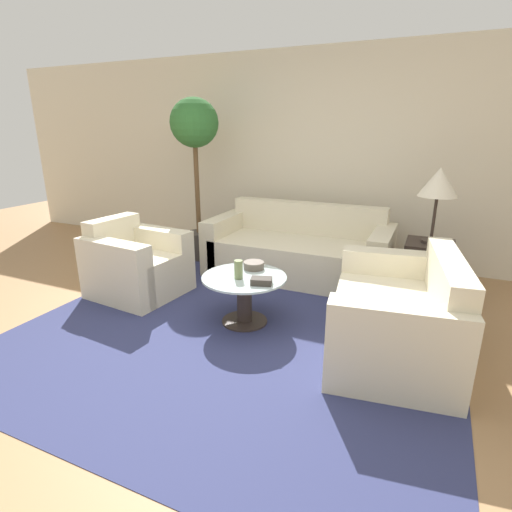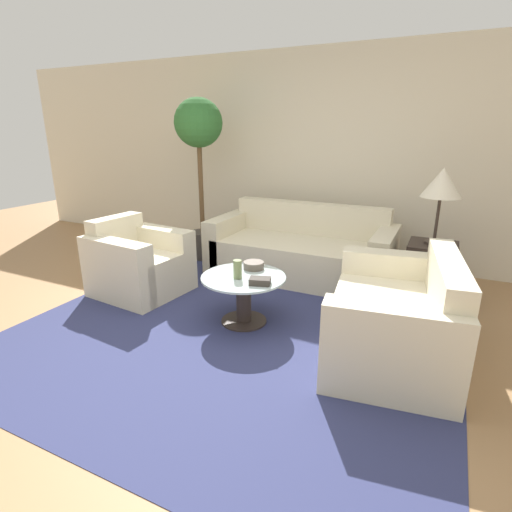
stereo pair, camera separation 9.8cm
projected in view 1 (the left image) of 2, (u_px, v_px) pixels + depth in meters
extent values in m
plane|color=#9E754C|center=(201.00, 357.00, 3.03)|extent=(14.00, 14.00, 0.00)
cube|color=beige|center=(314.00, 158.00, 5.10)|extent=(10.00, 0.06, 2.60)
cube|color=navy|center=(245.00, 321.00, 3.59)|extent=(3.57, 3.60, 0.01)
cube|color=beige|center=(297.00, 258.00, 4.63)|extent=(1.87, 0.91, 0.44)
cube|color=beige|center=(307.00, 235.00, 4.89)|extent=(1.87, 0.18, 0.81)
cube|color=beige|center=(226.00, 241.00, 4.97)|extent=(0.20, 0.91, 0.64)
cube|color=beige|center=(381.00, 261.00, 4.24)|extent=(0.20, 0.91, 0.64)
cube|color=beige|center=(139.00, 274.00, 4.14)|extent=(0.90, 0.69, 0.44)
cube|color=beige|center=(115.00, 253.00, 4.25)|extent=(0.24, 0.62, 0.78)
cube|color=beige|center=(115.00, 273.00, 3.86)|extent=(0.86, 0.28, 0.64)
cube|color=beige|center=(159.00, 257.00, 4.36)|extent=(0.86, 0.28, 0.64)
cube|color=beige|center=(391.00, 326.00, 3.06)|extent=(1.02, 1.27, 0.44)
cube|color=beige|center=(443.00, 310.00, 2.91)|extent=(0.33, 1.18, 0.79)
cube|color=beige|center=(391.00, 286.00, 3.56)|extent=(0.89, 0.32, 0.64)
cube|color=beige|center=(395.00, 353.00, 2.50)|extent=(0.89, 0.32, 0.64)
cylinder|color=#332823|center=(245.00, 321.00, 3.58)|extent=(0.41, 0.41, 0.02)
cylinder|color=#332823|center=(244.00, 300.00, 3.52)|extent=(0.13, 0.13, 0.42)
cylinder|color=#B2C6C6|center=(244.00, 277.00, 3.45)|extent=(0.74, 0.74, 0.02)
cube|color=#332823|center=(427.00, 270.00, 4.05)|extent=(0.46, 0.46, 0.58)
cylinder|color=#332823|center=(431.00, 241.00, 3.96)|extent=(0.18, 0.18, 0.02)
cylinder|color=#332823|center=(434.00, 219.00, 3.89)|extent=(0.03, 0.03, 0.43)
cone|color=beige|center=(439.00, 182.00, 3.78)|extent=(0.37, 0.37, 0.28)
cylinder|color=#3D3833|center=(200.00, 245.00, 5.31)|extent=(0.35, 0.35, 0.35)
cylinder|color=brown|center=(197.00, 186.00, 5.07)|extent=(0.06, 0.06, 1.21)
sphere|color=#2D662D|center=(194.00, 123.00, 4.84)|extent=(0.59, 0.59, 0.59)
cylinder|color=#6B7A4C|center=(238.00, 270.00, 3.38)|extent=(0.07, 0.07, 0.16)
cylinder|color=brown|center=(254.00, 265.00, 3.63)|extent=(0.19, 0.19, 0.07)
cube|color=#38332D|center=(261.00, 281.00, 3.27)|extent=(0.20, 0.16, 0.05)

